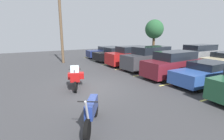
{
  "coord_description": "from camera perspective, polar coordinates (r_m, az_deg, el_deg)",
  "views": [
    {
      "loc": [
        8.74,
        -3.43,
        3.16
      ],
      "look_at": [
        0.56,
        1.23,
        1.03
      ],
      "focal_mm": 26.46,
      "sensor_mm": 36.0,
      "label": 1
    }
  ],
  "objects": [
    {
      "name": "car_navy",
      "position": [
        21.38,
        -1.92,
        6.21
      ],
      "size": [
        2.05,
        4.97,
        1.45
      ],
      "color": "navy",
      "rests_on": "ground"
    },
    {
      "name": "parking_stripes",
      "position": [
        13.88,
        15.34,
        -0.85
      ],
      "size": [
        21.15,
        4.84,
        0.01
      ],
      "color": "#EAE066",
      "rests_on": "ground"
    },
    {
      "name": "motorcycle_touring",
      "position": [
        9.71,
        -12.44,
        -2.23
      ],
      "size": [
        2.18,
        1.18,
        1.48
      ],
      "color": "black",
      "rests_on": "ground"
    },
    {
      "name": "car_far_grey",
      "position": [
        19.54,
        27.49,
        4.94
      ],
      "size": [
        2.02,
        4.95,
        1.95
      ],
      "color": "slate",
      "rests_on": "ground"
    },
    {
      "name": "ground",
      "position": [
        9.92,
        -7.83,
        -6.23
      ],
      "size": [
        44.0,
        44.0,
        0.1
      ],
      "primitive_type": "cube",
      "color": "#38383A"
    },
    {
      "name": "utility_pole",
      "position": [
        18.3,
        -17.27,
        14.98
      ],
      "size": [
        1.01,
        1.61,
        7.81
      ],
      "color": "brown",
      "rests_on": "ground"
    },
    {
      "name": "car_charcoal",
      "position": [
        14.83,
        12.55,
        4.05
      ],
      "size": [
        2.13,
        4.94,
        1.98
      ],
      "color": "#38383D",
      "rests_on": "ground"
    },
    {
      "name": "car_blue",
      "position": [
        11.77,
        29.55,
        -0.98
      ],
      "size": [
        1.79,
        4.66,
        1.41
      ],
      "color": "#2D519E",
      "rests_on": "ground"
    },
    {
      "name": "motorcycle_second",
      "position": [
        5.77,
        -7.06,
        -13.98
      ],
      "size": [
        1.87,
        1.29,
        1.3
      ],
      "color": "black",
      "rests_on": "ground"
    },
    {
      "name": "car_red",
      "position": [
        16.48,
        6.27,
        4.92
      ],
      "size": [
        1.83,
        4.62,
        1.87
      ],
      "color": "maroon",
      "rests_on": "ground"
    },
    {
      "name": "car_black",
      "position": [
        18.98,
        0.43,
        5.43
      ],
      "size": [
        2.07,
        4.55,
        1.52
      ],
      "color": "black",
      "rests_on": "ground"
    },
    {
      "name": "tree_center_right",
      "position": [
        29.22,
        14.41,
        13.46
      ],
      "size": [
        3.04,
        3.04,
        5.31
      ],
      "color": "#4C3823",
      "rests_on": "ground"
    },
    {
      "name": "car_maroon",
      "position": [
        12.61,
        20.08,
        1.82
      ],
      "size": [
        1.86,
        4.49,
        1.86
      ],
      "color": "maroon",
      "rests_on": "ground"
    }
  ]
}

